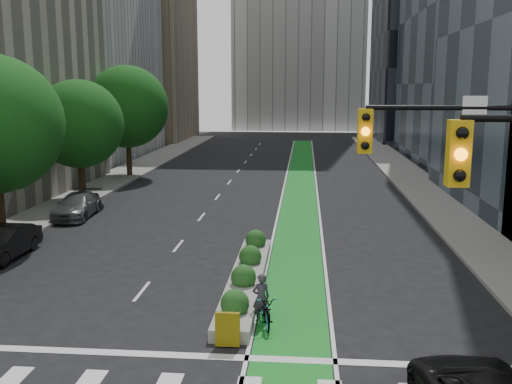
% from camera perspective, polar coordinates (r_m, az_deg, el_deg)
% --- Properties ---
extents(ground, '(160.00, 160.00, 0.00)m').
position_cam_1_polar(ground, '(15.39, -8.45, -17.87)').
color(ground, black).
rests_on(ground, ground).
extents(sidewalk_left, '(3.60, 90.00, 0.15)m').
position_cam_1_polar(sidewalk_left, '(41.66, -16.41, 0.09)').
color(sidewalk_left, gray).
rests_on(sidewalk_left, ground).
extents(sidewalk_right, '(3.60, 90.00, 0.15)m').
position_cam_1_polar(sidewalk_right, '(39.75, 17.19, -0.43)').
color(sidewalk_right, gray).
rests_on(sidewalk_right, ground).
extents(bike_lane_paint, '(2.20, 70.00, 0.01)m').
position_cam_1_polar(bike_lane_paint, '(43.76, 4.47, 0.88)').
color(bike_lane_paint, '#178323').
rests_on(bike_lane_paint, ground).
extents(building_tan_far, '(14.00, 16.00, 26.00)m').
position_cam_1_polar(building_tan_far, '(82.71, -11.82, 14.24)').
color(building_tan_far, tan).
rests_on(building_tan_far, ground).
extents(building_dark_end, '(14.00, 18.00, 28.00)m').
position_cam_1_polar(building_dark_end, '(83.13, 17.07, 14.68)').
color(building_dark_end, black).
rests_on(building_dark_end, ground).
extents(tree_midfar, '(5.60, 5.60, 7.76)m').
position_cam_1_polar(tree_midfar, '(38.02, -17.29, 6.50)').
color(tree_midfar, black).
rests_on(tree_midfar, ground).
extents(tree_far, '(6.60, 6.60, 9.00)m').
position_cam_1_polar(tree_far, '(47.39, -12.78, 8.31)').
color(tree_far, black).
rests_on(tree_far, ground).
extents(median_planter, '(1.20, 10.26, 1.10)m').
position_cam_1_polar(median_planter, '(21.44, -0.96, -8.31)').
color(median_planter, gray).
rests_on(median_planter, ground).
extents(bicycle, '(1.03, 2.02, 1.01)m').
position_cam_1_polar(bicycle, '(18.06, 0.97, -11.55)').
color(bicycle, gray).
rests_on(bicycle, ground).
extents(cyclist, '(0.67, 0.56, 1.57)m').
position_cam_1_polar(cyclist, '(18.11, 0.51, -10.53)').
color(cyclist, '#36333D').
rests_on(cyclist, ground).
extents(parked_car_left_mid, '(1.51, 4.25, 1.40)m').
position_cam_1_polar(parked_car_left_mid, '(26.75, -23.93, -4.68)').
color(parked_car_left_mid, black).
rests_on(parked_car_left_mid, ground).
extents(parked_car_left_far, '(2.19, 4.71, 1.33)m').
position_cam_1_polar(parked_car_left_far, '(33.76, -17.46, -1.30)').
color(parked_car_left_far, '#535557').
rests_on(parked_car_left_far, ground).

